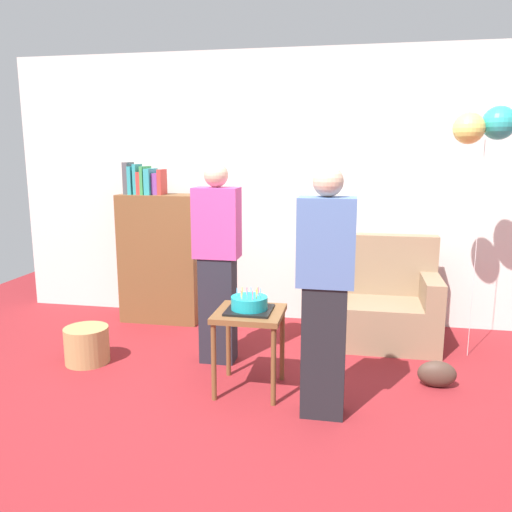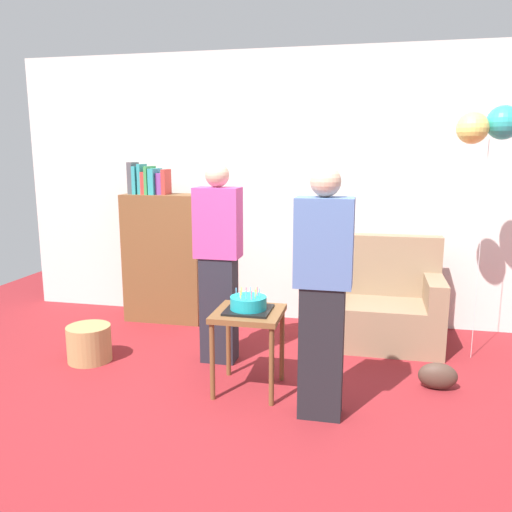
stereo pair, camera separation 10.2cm
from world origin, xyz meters
name	(u,v)px [view 2 (the right image)]	position (x,y,z in m)	size (l,w,h in m)	color
ground_plane	(258,408)	(0.00, 0.00, 0.00)	(8.00, 8.00, 0.00)	maroon
wall_back	(301,189)	(0.00, 2.05, 1.35)	(6.00, 0.10, 2.70)	silver
couch	(378,306)	(0.80, 1.48, 0.34)	(1.10, 0.70, 0.96)	#8C7054
bookshelf	(164,254)	(-1.35, 1.70, 0.69)	(0.80, 0.36, 1.61)	brown
side_table	(248,323)	(-0.13, 0.27, 0.51)	(0.48, 0.48, 0.60)	brown
birthday_cake	(248,304)	(-0.13, 0.27, 0.65)	(0.32, 0.32, 0.17)	black
person_blowing_candles	(218,263)	(-0.49, 0.75, 0.83)	(0.36, 0.22, 1.63)	#23232D
person_holding_cake	(323,293)	(0.42, 0.00, 0.83)	(0.36, 0.22, 1.63)	black
wicker_basket	(89,343)	(-1.55, 0.50, 0.15)	(0.36, 0.36, 0.30)	#A88451
handbag	(438,376)	(1.23, 0.57, 0.10)	(0.28, 0.14, 0.20)	#473328
balloon_bunch	(490,125)	(1.57, 1.27, 1.92)	(0.49, 0.33, 2.07)	silver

